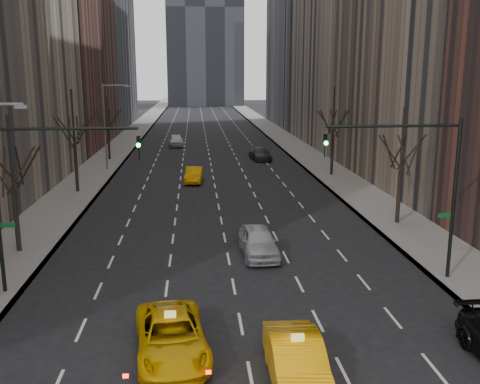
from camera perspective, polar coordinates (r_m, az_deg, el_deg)
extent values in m
cube|color=slate|center=(83.66, -12.06, 5.33)|extent=(4.50, 320.00, 0.15)
cube|color=slate|center=(84.17, 4.80, 5.60)|extent=(4.50, 320.00, 0.15)
cylinder|color=black|center=(33.10, -22.73, -2.85)|extent=(0.28, 0.28, 3.57)
cylinder|color=black|center=(32.35, -23.31, 3.85)|extent=(0.16, 0.16, 4.25)
cylinder|color=black|center=(33.23, -22.48, 2.56)|extent=(0.42, 1.80, 2.52)
cylinder|color=black|center=(32.52, -21.66, 2.43)|extent=(1.74, 0.72, 2.52)
cylinder|color=black|center=(31.76, -22.35, 2.15)|extent=(1.46, 1.25, 2.52)
cylinder|color=black|center=(31.74, -23.90, 2.01)|extent=(0.42, 1.80, 2.52)
cylinder|color=black|center=(33.21, -23.96, 2.43)|extent=(1.46, 1.25, 2.52)
cylinder|color=black|center=(48.17, -17.06, 2.40)|extent=(0.28, 0.28, 3.99)
cylinder|color=black|center=(47.64, -17.40, 7.58)|extent=(0.16, 0.16, 4.75)
cylinder|color=black|center=(48.54, -16.92, 6.33)|extent=(0.42, 1.80, 2.52)
cylinder|color=black|center=(47.86, -16.28, 6.29)|extent=(1.74, 0.72, 2.52)
cylinder|color=black|center=(47.07, -16.66, 6.17)|extent=(1.46, 1.25, 2.52)
cylinder|color=black|center=(46.95, -17.70, 6.09)|extent=(0.42, 1.80, 2.52)
cylinder|color=black|center=(47.64, -18.34, 6.13)|extent=(1.74, 0.72, 2.52)
cylinder|color=black|center=(48.42, -17.94, 6.25)|extent=(1.46, 1.25, 2.52)
cylinder|color=black|center=(65.72, -13.81, 4.89)|extent=(0.28, 0.28, 3.36)
cylinder|color=black|center=(65.36, -13.98, 8.08)|extent=(0.16, 0.16, 4.00)
cylinder|color=black|center=(66.23, -13.71, 7.48)|extent=(0.42, 1.80, 2.52)
cylinder|color=black|center=(65.59, -13.20, 7.46)|extent=(1.74, 0.72, 2.52)
cylinder|color=black|center=(64.77, -13.44, 7.39)|extent=(1.46, 1.25, 2.52)
cylinder|color=black|center=(64.61, -14.19, 7.34)|extent=(0.42, 1.80, 2.52)
cylinder|color=black|center=(65.26, -14.69, 7.36)|extent=(1.74, 0.72, 2.52)
cylinder|color=black|center=(66.07, -14.44, 7.43)|extent=(1.46, 1.25, 2.52)
cylinder|color=black|center=(37.93, 16.55, -0.51)|extent=(0.28, 0.28, 3.57)
cylinder|color=black|center=(37.28, 16.92, 5.35)|extent=(0.16, 0.16, 4.25)
cylinder|color=black|center=(38.23, 16.58, 4.18)|extent=(0.42, 1.80, 2.52)
cylinder|color=black|center=(37.97, 17.81, 4.05)|extent=(1.74, 0.72, 2.52)
cylinder|color=black|center=(37.14, 18.09, 3.85)|extent=(1.46, 1.25, 2.52)
cylinder|color=black|center=(36.56, 17.10, 3.79)|extent=(0.42, 1.80, 2.52)
cylinder|color=black|center=(36.83, 15.83, 3.93)|extent=(1.74, 0.72, 2.52)
cylinder|color=black|center=(37.67, 15.60, 4.12)|extent=(1.46, 1.25, 2.52)
cylinder|color=black|center=(54.75, 9.79, 3.93)|extent=(0.28, 0.28, 3.99)
cylinder|color=black|center=(54.28, 9.96, 8.49)|extent=(0.16, 0.16, 4.75)
cylinder|color=black|center=(55.22, 9.85, 7.37)|extent=(0.42, 1.80, 2.52)
cylinder|color=black|center=(54.86, 10.66, 7.31)|extent=(1.74, 0.72, 2.52)
cylinder|color=black|center=(54.01, 10.75, 7.22)|extent=(1.46, 1.25, 2.52)
cylinder|color=black|center=(53.51, 9.99, 7.21)|extent=(0.42, 1.80, 2.52)
cylinder|color=black|center=(53.89, 9.16, 7.27)|extent=(1.74, 0.72, 2.52)
cylinder|color=black|center=(54.74, 9.10, 7.35)|extent=(1.46, 1.25, 2.52)
cylinder|color=black|center=(25.18, -18.24, 6.43)|extent=(6.50, 0.14, 0.14)
imported|color=black|center=(24.74, -10.74, 4.64)|extent=(0.18, 0.22, 1.10)
sphere|color=#0CFF33|center=(24.54, -10.80, 4.93)|extent=(0.20, 0.20, 0.20)
cube|color=#0C5926|center=(26.75, -23.55, -3.28)|extent=(0.70, 0.04, 0.22)
cylinder|color=black|center=(28.07, 21.86, -0.74)|extent=(0.18, 0.18, 8.00)
cylinder|color=black|center=(26.21, 16.09, 6.78)|extent=(6.50, 0.14, 0.14)
imported|color=black|center=(25.34, 9.06, 4.88)|extent=(0.18, 0.22, 1.10)
sphere|color=#0CFF33|center=(25.15, 9.17, 5.17)|extent=(0.20, 0.20, 0.20)
cube|color=#0C5926|center=(28.08, 21.00, -2.34)|extent=(0.70, 0.04, 0.22)
cube|color=slate|center=(23.47, -22.30, 8.43)|extent=(0.50, 0.22, 0.15)
cylinder|color=slate|center=(58.42, -14.22, 6.74)|extent=(0.16, 0.16, 9.00)
cylinder|color=slate|center=(57.97, -13.16, 11.01)|extent=(2.60, 0.14, 0.14)
cube|color=slate|center=(57.82, -11.96, 10.97)|extent=(0.50, 0.22, 0.15)
imported|color=#E1A804|center=(20.40, -7.33, -15.02)|extent=(3.12, 5.68, 1.51)
imported|color=#FFA505|center=(18.56, 6.10, -17.72)|extent=(1.78, 5.00, 1.64)
imported|color=#A2A5AA|center=(30.49, 1.99, -5.29)|extent=(2.14, 4.92, 1.65)
imported|color=#F19A05|center=(51.10, -4.92, 1.83)|extent=(1.89, 4.46, 1.43)
imported|color=#2D2D32|center=(64.28, 2.17, 4.09)|extent=(2.63, 5.26, 1.47)
imported|color=silver|center=(77.00, -6.83, 5.49)|extent=(2.37, 5.12, 1.70)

